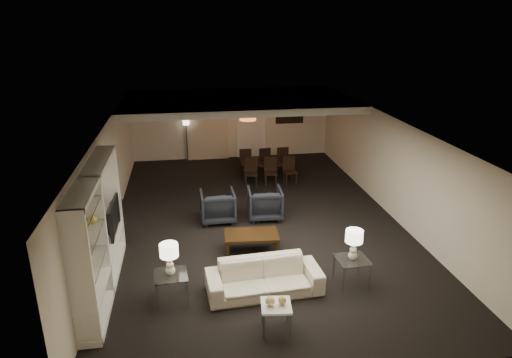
{
  "coord_description": "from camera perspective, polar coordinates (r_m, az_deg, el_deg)",
  "views": [
    {
      "loc": [
        -1.67,
        -10.43,
        4.91
      ],
      "look_at": [
        0.0,
        0.0,
        1.1
      ],
      "focal_mm": 32.0,
      "sensor_mm": 36.0,
      "label": 1
    }
  ],
  "objects": [
    {
      "name": "wall_back",
      "position": [
        16.43,
        -3.05,
        6.94
      ],
      "size": [
        7.0,
        0.02,
        2.5
      ],
      "primitive_type": "cube",
      "color": "beige",
      "rests_on": "ground"
    },
    {
      "name": "chair_fr",
      "position": [
        15.11,
        3.16,
        2.56
      ],
      "size": [
        0.43,
        0.43,
        0.86
      ],
      "primitive_type": null,
      "rotation": [
        0.0,
        0.0,
        3.21
      ],
      "color": "black",
      "rests_on": "floor"
    },
    {
      "name": "vase_amber",
      "position": [
        8.25,
        -19.84,
        -4.68
      ],
      "size": [
        0.18,
        0.18,
        0.19
      ],
      "primitive_type": "imported",
      "color": "#B28F3B",
      "rests_on": "media_unit"
    },
    {
      "name": "gold_gourd_b",
      "position": [
        7.65,
        3.29,
        -14.91
      ],
      "size": [
        0.14,
        0.14,
        0.14
      ],
      "primitive_type": "sphere",
      "color": "tan",
      "rests_on": "marble_table"
    },
    {
      "name": "coffee_table",
      "position": [
        10.09,
        -0.57,
        -7.93
      ],
      "size": [
        1.21,
        0.76,
        0.42
      ],
      "primitive_type": null,
      "rotation": [
        0.0,
        0.0,
        -0.07
      ],
      "color": "black",
      "rests_on": "floor"
    },
    {
      "name": "armchair_right",
      "position": [
        11.61,
        1.11,
        -3.03
      ],
      "size": [
        0.89,
        0.92,
        0.79
      ],
      "primitive_type": "imported",
      "rotation": [
        0.0,
        0.0,
        3.08
      ],
      "color": "black",
      "rests_on": "floor"
    },
    {
      "name": "door",
      "position": [
        16.53,
        -0.6,
        6.34
      ],
      "size": [
        0.9,
        0.05,
        2.1
      ],
      "primitive_type": "cube",
      "color": "silver",
      "rests_on": "wall_back"
    },
    {
      "name": "table_lamp_left",
      "position": [
        8.3,
        -10.75,
        -9.85
      ],
      "size": [
        0.34,
        0.34,
        0.6
      ],
      "primitive_type": null,
      "rotation": [
        0.0,
        0.0,
        -0.03
      ],
      "color": "beige",
      "rests_on": "side_table_left"
    },
    {
      "name": "ceiling_soffit",
      "position": [
        14.25,
        -2.25,
        9.68
      ],
      "size": [
        7.0,
        4.0,
        0.2
      ],
      "primitive_type": "cube",
      "color": "silver",
      "rests_on": "ceiling"
    },
    {
      "name": "chair_nm",
      "position": [
        13.78,
        1.85,
        0.86
      ],
      "size": [
        0.45,
        0.45,
        0.86
      ],
      "primitive_type": null,
      "rotation": [
        0.0,
        0.0,
        -0.14
      ],
      "color": "black",
      "rests_on": "floor"
    },
    {
      "name": "sofa",
      "position": [
        8.67,
        1.03,
        -12.21
      ],
      "size": [
        2.17,
        0.96,
        0.62
      ],
      "primitive_type": "imported",
      "rotation": [
        0.0,
        0.0,
        0.06
      ],
      "color": "beige",
      "rests_on": "floor"
    },
    {
      "name": "wall_left",
      "position": [
        11.2,
        -17.97,
        -0.24
      ],
      "size": [
        0.02,
        11.0,
        2.5
      ],
      "primitive_type": "cube",
      "color": "beige",
      "rests_on": "ground"
    },
    {
      "name": "floor_speaker",
      "position": [
        10.83,
        -16.46,
        -5.0
      ],
      "size": [
        0.13,
        0.13,
        1.02
      ],
      "primitive_type": "cube",
      "rotation": [
        0.0,
        0.0,
        -0.17
      ],
      "color": "black",
      "rests_on": "floor"
    },
    {
      "name": "wall_right",
      "position": [
        12.2,
        16.47,
        1.54
      ],
      "size": [
        0.02,
        11.0,
        2.5
      ],
      "primitive_type": "cube",
      "color": "beige",
      "rests_on": "ground"
    },
    {
      "name": "chair_fl",
      "position": [
        14.91,
        -1.36,
        2.35
      ],
      "size": [
        0.43,
        0.43,
        0.86
      ],
      "primitive_type": null,
      "rotation": [
        0.0,
        0.0,
        3.05
      ],
      "color": "black",
      "rests_on": "floor"
    },
    {
      "name": "chair_fm",
      "position": [
        14.99,
        0.92,
        2.46
      ],
      "size": [
        0.44,
        0.44,
        0.86
      ],
      "primitive_type": null,
      "rotation": [
        0.0,
        0.0,
        3.26
      ],
      "color": "black",
      "rests_on": "floor"
    },
    {
      "name": "chair_nl",
      "position": [
        13.68,
        -0.62,
        0.73
      ],
      "size": [
        0.45,
        0.45,
        0.86
      ],
      "primitive_type": null,
      "rotation": [
        0.0,
        0.0,
        -0.14
      ],
      "color": "black",
      "rests_on": "floor"
    },
    {
      "name": "chair_nr",
      "position": [
        13.9,
        4.28,
        0.99
      ],
      "size": [
        0.42,
        0.42,
        0.86
      ],
      "primitive_type": null,
      "rotation": [
        0.0,
        0.0,
        0.05
      ],
      "color": "black",
      "rests_on": "floor"
    },
    {
      "name": "gold_gourd_a",
      "position": [
        7.61,
        1.77,
        -15.0
      ],
      "size": [
        0.16,
        0.16,
        0.16
      ],
      "primitive_type": "sphere",
      "color": "#EEC77E",
      "rests_on": "marble_table"
    },
    {
      "name": "wall_front",
      "position": [
        6.36,
        8.14,
        -15.54
      ],
      "size": [
        7.0,
        0.02,
        2.5
      ],
      "primitive_type": "cube",
      "color": "beige",
      "rests_on": "ground"
    },
    {
      "name": "dining_table",
      "position": [
        14.43,
        1.36,
        1.16
      ],
      "size": [
        1.69,
        0.99,
        0.58
      ],
      "primitive_type": "imported",
      "rotation": [
        0.0,
        0.0,
        -0.04
      ],
      "color": "black",
      "rests_on": "floor"
    },
    {
      "name": "table_lamp_right",
      "position": [
        8.82,
        12.1,
        -8.07
      ],
      "size": [
        0.37,
        0.37,
        0.6
      ],
      "primitive_type": null,
      "rotation": [
        0.0,
        0.0,
        0.13
      ],
      "color": "beige",
      "rests_on": "side_table_right"
    },
    {
      "name": "floor_lamp",
      "position": [
        16.17,
        -8.64,
        4.78
      ],
      "size": [
        0.26,
        0.26,
        1.54
      ],
      "primitive_type": null,
      "rotation": [
        0.0,
        0.0,
        0.17
      ],
      "color": "black",
      "rests_on": "floor"
    },
    {
      "name": "curtains",
      "position": [
        16.29,
        -6.18,
        6.57
      ],
      "size": [
        1.5,
        0.12,
        2.4
      ],
      "primitive_type": "cube",
      "color": "beige",
      "rests_on": "wall_back"
    },
    {
      "name": "television",
      "position": [
        9.68,
        -17.95,
        -4.59
      ],
      "size": [
        1.11,
        0.15,
        0.64
      ],
      "primitive_type": "imported",
      "rotation": [
        0.0,
        0.0,
        1.57
      ],
      "color": "black",
      "rests_on": "media_unit"
    },
    {
      "name": "media_unit",
      "position": [
        8.83,
        -19.02,
        -6.37
      ],
      "size": [
        0.38,
        3.4,
        2.35
      ],
      "primitive_type": null,
      "color": "white",
      "rests_on": "wall_left"
    },
    {
      "name": "painting",
      "position": [
        16.67,
        4.21,
        8.16
      ],
      "size": [
        0.95,
        0.04,
        0.65
      ],
      "primitive_type": "cube",
      "color": "#142D38",
      "rests_on": "wall_back"
    },
    {
      "name": "floor",
      "position": [
        11.65,
        -0.0,
        -5.1
      ],
      "size": [
        11.0,
        11.0,
        0.0
      ],
      "primitive_type": "plane",
      "color": "black",
      "rests_on": "ground"
    },
    {
      "name": "pendant_light",
      "position": [
        14.38,
        -1.03,
        7.84
      ],
      "size": [
        0.52,
        0.52,
        0.24
      ],
      "primitive_type": "cylinder",
      "color": "#D8591E",
      "rests_on": "ceiling_soffit"
    },
    {
      "name": "vase_blue",
      "position": [
        7.81,
        -20.35,
        -10.36
      ],
      "size": [
        0.17,
        0.17,
        0.17
      ],
      "primitive_type": "imported",
      "color": "#274CA9",
      "rests_on": "media_unit"
    },
    {
      "name": "side_table_left",
      "position": [
        8.6,
        -10.5,
        -13.18
      ],
      "size": [
        0.62,
        0.62,
        0.54
      ],
      "primitive_type": null,
      "rotation": [
        0.0,
        0.0,
        0.07
      ],
      "color": "white",
      "rests_on": "floor"
    },
    {
      "name": "ceiling",
      "position": [
        10.83,
        -0.0,
        6.98
      ],
      "size": [
        7.0,
        11.0,
        0.02
      ],
      "primitive_type": "cube",
      "color": "silver",
      "rests_on": "ground"
    },
    {
      "name": "armchair_left",
      "position": [
        11.48,
        -4.81,
        -3.39
      ],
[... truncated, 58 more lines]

